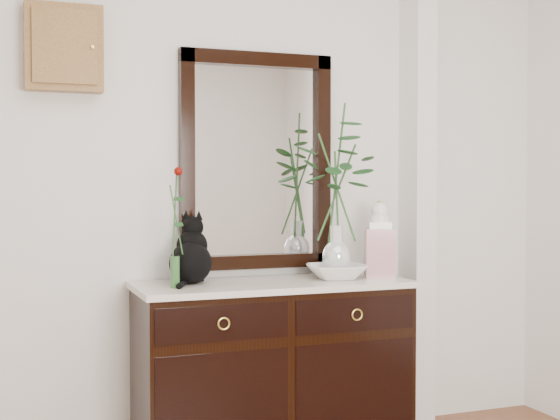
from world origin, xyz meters
name	(u,v)px	position (x,y,z in m)	size (l,w,h in m)	color
wall_back	(237,178)	(0.00, 1.98, 1.35)	(3.60, 0.04, 2.70)	silver
pilaster	(417,179)	(1.00, 1.90, 1.35)	(0.12, 0.20, 2.70)	silver
sideboard	(273,358)	(0.10, 1.73, 0.47)	(1.33, 0.52, 0.82)	black
wall_mirror	(257,161)	(0.10, 1.97, 1.44)	(0.80, 0.06, 1.10)	black
key_cabinet	(64,48)	(-0.85, 1.94, 1.95)	(0.35, 0.10, 0.40)	brown
cat	(190,249)	(-0.29, 1.80, 1.01)	(0.23, 0.28, 0.33)	black
lotus_bowl	(337,272)	(0.43, 1.71, 0.89)	(0.29, 0.29, 0.07)	white
vase_branches	(337,188)	(0.43, 1.71, 1.30)	(0.41, 0.41, 0.86)	silver
bud_vase_rose	(175,227)	(-0.39, 1.67, 1.13)	(0.07, 0.07, 0.56)	#2F642D
ginger_jar	(379,238)	(0.67, 1.71, 1.05)	(0.15, 0.15, 0.39)	white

